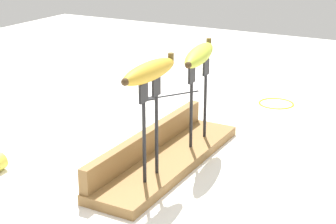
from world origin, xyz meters
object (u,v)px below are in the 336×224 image
object	(u,v)px
wire_coil	(276,103)
fork_stand_right	(199,95)
fork_stand_left	(150,121)
banana_raised_right	(199,55)
fork_fallen_near	(163,96)
banana_raised_left	(150,71)

from	to	relation	value
wire_coil	fork_stand_right	bearing A→B (deg)	172.77
fork_stand_right	wire_coil	size ratio (longest dim) A/B	1.81
fork_stand_left	wire_coil	xyz separation A→B (m)	(0.62, -0.05, -0.14)
fork_stand_left	banana_raised_right	distance (m)	0.23
banana_raised_right	wire_coil	bearing A→B (deg)	-7.22
fork_stand_left	wire_coil	world-z (taller)	fork_stand_left
fork_fallen_near	fork_stand_left	bearing A→B (deg)	-153.02
fork_stand_left	fork_fallen_near	size ratio (longest dim) A/B	1.17
fork_stand_left	banana_raised_right	world-z (taller)	banana_raised_right
fork_stand_left	fork_fallen_near	distance (m)	0.60
fork_stand_right	banana_raised_left	bearing A→B (deg)	180.00
fork_stand_left	banana_raised_right	bearing A→B (deg)	-0.00
fork_stand_right	banana_raised_right	size ratio (longest dim) A/B	0.91
banana_raised_right	fork_fallen_near	world-z (taller)	banana_raised_right
banana_raised_left	banana_raised_right	xyz separation A→B (m)	(0.21, -0.00, -0.01)
fork_stand_right	wire_coil	xyz separation A→B (m)	(0.41, -0.05, -0.13)
fork_stand_right	banana_raised_right	distance (m)	0.09
fork_stand_right	fork_fallen_near	xyz separation A→B (m)	(0.31, 0.26, -0.13)
fork_fallen_near	banana_raised_left	bearing A→B (deg)	-153.02
wire_coil	banana_raised_right	bearing A→B (deg)	172.78
fork_stand_left	banana_raised_left	bearing A→B (deg)	179.58
fork_stand_right	banana_raised_right	bearing A→B (deg)	-167.94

